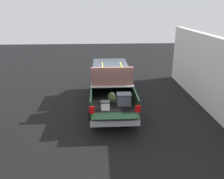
# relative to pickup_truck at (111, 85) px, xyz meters

# --- Properties ---
(ground_plane) EXTENTS (40.00, 40.00, 0.00)m
(ground_plane) POSITION_rel_pickup_truck_xyz_m (-0.38, 0.00, -0.99)
(ground_plane) COLOR black
(pickup_truck) EXTENTS (6.05, 2.06, 2.23)m
(pickup_truck) POSITION_rel_pickup_truck_xyz_m (0.00, 0.00, 0.00)
(pickup_truck) COLOR black
(pickup_truck) RESTS_ON ground_plane
(building_facade) EXTENTS (10.75, 0.36, 3.44)m
(building_facade) POSITION_rel_pickup_truck_xyz_m (-0.99, -4.69, 0.73)
(building_facade) COLOR white
(building_facade) RESTS_ON ground_plane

